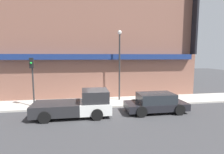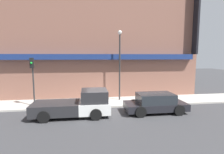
# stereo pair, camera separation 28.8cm
# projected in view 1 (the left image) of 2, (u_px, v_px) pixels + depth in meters

# --- Properties ---
(ground_plane) EXTENTS (80.00, 80.00, 0.00)m
(ground_plane) POSITION_uv_depth(u_px,v_px,m) (103.00, 108.00, 13.92)
(ground_plane) COLOR #38383A
(sidewalk) EXTENTS (36.00, 3.09, 0.14)m
(sidewalk) POSITION_uv_depth(u_px,v_px,m) (101.00, 102.00, 15.43)
(sidewalk) COLOR #B7B2A8
(sidewalk) RESTS_ON ground
(building) EXTENTS (19.80, 3.80, 11.80)m
(building) POSITION_uv_depth(u_px,v_px,m) (98.00, 40.00, 17.72)
(building) COLOR brown
(building) RESTS_ON ground
(pickup_truck) EXTENTS (5.22, 2.31, 1.80)m
(pickup_truck) POSITION_uv_depth(u_px,v_px,m) (78.00, 105.00, 12.00)
(pickup_truck) COLOR white
(pickup_truck) RESTS_ON ground
(parked_car) EXTENTS (4.47, 2.11, 1.41)m
(parked_car) POSITION_uv_depth(u_px,v_px,m) (156.00, 103.00, 12.89)
(parked_car) COLOR black
(parked_car) RESTS_ON ground
(fire_hydrant) EXTENTS (0.16, 0.16, 0.66)m
(fire_hydrant) POSITION_uv_depth(u_px,v_px,m) (99.00, 100.00, 14.69)
(fire_hydrant) COLOR red
(fire_hydrant) RESTS_ON sidewalk
(street_lamp) EXTENTS (0.36, 0.36, 6.24)m
(street_lamp) POSITION_uv_depth(u_px,v_px,m) (120.00, 58.00, 15.63)
(street_lamp) COLOR #2D2D2D
(street_lamp) RESTS_ON sidewalk
(traffic_light) EXTENTS (0.28, 0.42, 3.86)m
(traffic_light) POSITION_uv_depth(u_px,v_px,m) (32.00, 73.00, 13.49)
(traffic_light) COLOR #2D2D2D
(traffic_light) RESTS_ON sidewalk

